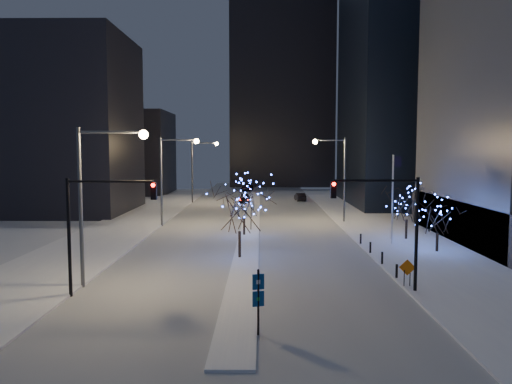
{
  "coord_description": "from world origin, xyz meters",
  "views": [
    {
      "loc": [
        1.2,
        -28.58,
        8.64
      ],
      "look_at": [
        0.75,
        14.02,
        5.0
      ],
      "focal_mm": 35.0,
      "sensor_mm": 36.0,
      "label": 1
    }
  ],
  "objects_px": {
    "holiday_tree_plaza_far": "(407,203)",
    "wayfinding_sign": "(258,295)",
    "street_lamp_w_far": "(199,163)",
    "holiday_tree_median_far": "(244,201)",
    "car_mid": "(300,197)",
    "construction_sign": "(407,270)",
    "street_lamp_w_mid": "(171,169)",
    "traffic_signal_east": "(391,215)",
    "street_lamp_w_near": "(97,184)",
    "traffic_signal_west": "(95,217)",
    "car_near": "(245,198)",
    "holiday_tree_plaza_near": "(438,216)",
    "car_far": "(247,188)",
    "holiday_tree_median_near": "(240,206)",
    "street_lamp_east": "(337,168)"
  },
  "relations": [
    {
      "from": "car_near",
      "to": "holiday_tree_plaza_near",
      "type": "height_order",
      "value": "holiday_tree_plaza_near"
    },
    {
      "from": "street_lamp_w_far",
      "to": "construction_sign",
      "type": "height_order",
      "value": "street_lamp_w_far"
    },
    {
      "from": "street_lamp_w_far",
      "to": "street_lamp_w_near",
      "type": "bearing_deg",
      "value": -90.0
    },
    {
      "from": "holiday_tree_plaza_near",
      "to": "holiday_tree_plaza_far",
      "type": "bearing_deg",
      "value": 98.59
    },
    {
      "from": "holiday_tree_median_far",
      "to": "holiday_tree_plaza_near",
      "type": "height_order",
      "value": "holiday_tree_median_far"
    },
    {
      "from": "street_lamp_w_far",
      "to": "street_lamp_east",
      "type": "xyz_separation_m",
      "value": [
        19.02,
        -22.0,
        -0.05
      ]
    },
    {
      "from": "street_lamp_w_near",
      "to": "car_near",
      "type": "bearing_deg",
      "value": 81.47
    },
    {
      "from": "street_lamp_w_near",
      "to": "car_near",
      "type": "height_order",
      "value": "street_lamp_w_near"
    },
    {
      "from": "holiday_tree_plaza_near",
      "to": "traffic_signal_west",
      "type": "bearing_deg",
      "value": -152.4
    },
    {
      "from": "holiday_tree_median_far",
      "to": "car_mid",
      "type": "bearing_deg",
      "value": 76.52
    },
    {
      "from": "traffic_signal_west",
      "to": "holiday_tree_median_near",
      "type": "bearing_deg",
      "value": 52.24
    },
    {
      "from": "street_lamp_w_mid",
      "to": "construction_sign",
      "type": "relative_size",
      "value": 5.94
    },
    {
      "from": "traffic_signal_west",
      "to": "holiday_tree_median_far",
      "type": "xyz_separation_m",
      "value": [
        7.94,
        20.69,
        -1.18
      ]
    },
    {
      "from": "car_mid",
      "to": "car_far",
      "type": "bearing_deg",
      "value": -70.53
    },
    {
      "from": "street_lamp_w_mid",
      "to": "traffic_signal_east",
      "type": "bearing_deg",
      "value": -55.49
    },
    {
      "from": "holiday_tree_plaza_near",
      "to": "street_lamp_w_near",
      "type": "bearing_deg",
      "value": -156.65
    },
    {
      "from": "street_lamp_w_near",
      "to": "holiday_tree_median_near",
      "type": "bearing_deg",
      "value": 44.34
    },
    {
      "from": "street_lamp_w_far",
      "to": "holiday_tree_median_far",
      "type": "xyz_separation_m",
      "value": [
        8.44,
        -31.32,
        -2.92
      ]
    },
    {
      "from": "street_lamp_w_far",
      "to": "wayfinding_sign",
      "type": "xyz_separation_m",
      "value": [
        10.01,
        -58.0,
        -4.58
      ]
    },
    {
      "from": "traffic_signal_west",
      "to": "car_mid",
      "type": "distance_m",
      "value": 57.65
    },
    {
      "from": "holiday_tree_median_near",
      "to": "holiday_tree_plaza_far",
      "type": "height_order",
      "value": "holiday_tree_median_near"
    },
    {
      "from": "holiday_tree_median_near",
      "to": "holiday_tree_plaza_near",
      "type": "xyz_separation_m",
      "value": [
        16.42,
        2.48,
        -1.12
      ]
    },
    {
      "from": "traffic_signal_west",
      "to": "holiday_tree_median_far",
      "type": "bearing_deg",
      "value": 69.0
    },
    {
      "from": "street_lamp_w_mid",
      "to": "street_lamp_east",
      "type": "xyz_separation_m",
      "value": [
        19.02,
        3.0,
        -0.05
      ]
    },
    {
      "from": "street_lamp_w_near",
      "to": "traffic_signal_west",
      "type": "bearing_deg",
      "value": -76.04
    },
    {
      "from": "street_lamp_w_near",
      "to": "construction_sign",
      "type": "height_order",
      "value": "street_lamp_w_near"
    },
    {
      "from": "car_far",
      "to": "holiday_tree_median_far",
      "type": "distance_m",
      "value": 54.09
    },
    {
      "from": "car_mid",
      "to": "construction_sign",
      "type": "bearing_deg",
      "value": 86.3
    },
    {
      "from": "construction_sign",
      "to": "holiday_tree_plaza_near",
      "type": "bearing_deg",
      "value": 73.33
    },
    {
      "from": "traffic_signal_west",
      "to": "car_mid",
      "type": "relative_size",
      "value": 1.74
    },
    {
      "from": "street_lamp_w_far",
      "to": "construction_sign",
      "type": "relative_size",
      "value": 5.94
    },
    {
      "from": "holiday_tree_median_near",
      "to": "street_lamp_east",
      "type": "bearing_deg",
      "value": 61.82
    },
    {
      "from": "traffic_signal_west",
      "to": "holiday_tree_median_far",
      "type": "height_order",
      "value": "traffic_signal_west"
    },
    {
      "from": "car_mid",
      "to": "street_lamp_east",
      "type": "bearing_deg",
      "value": 88.83
    },
    {
      "from": "holiday_tree_plaza_near",
      "to": "street_lamp_w_far",
      "type": "bearing_deg",
      "value": 122.34
    },
    {
      "from": "street_lamp_w_mid",
      "to": "street_lamp_w_far",
      "type": "distance_m",
      "value": 25.0
    },
    {
      "from": "car_far",
      "to": "holiday_tree_plaza_far",
      "type": "xyz_separation_m",
      "value": [
        16.75,
        -56.11,
        2.88
      ]
    },
    {
      "from": "traffic_signal_west",
      "to": "wayfinding_sign",
      "type": "xyz_separation_m",
      "value": [
        9.51,
        -6.0,
        -2.84
      ]
    },
    {
      "from": "street_lamp_w_mid",
      "to": "car_near",
      "type": "relative_size",
      "value": 2.22
    },
    {
      "from": "holiday_tree_plaza_far",
      "to": "wayfinding_sign",
      "type": "distance_m",
      "value": 28.32
    },
    {
      "from": "wayfinding_sign",
      "to": "car_far",
      "type": "bearing_deg",
      "value": 74.68
    },
    {
      "from": "street_lamp_w_mid",
      "to": "street_lamp_w_near",
      "type": "bearing_deg",
      "value": -90.0
    },
    {
      "from": "wayfinding_sign",
      "to": "street_lamp_w_near",
      "type": "bearing_deg",
      "value": 124.07
    },
    {
      "from": "traffic_signal_west",
      "to": "wayfinding_sign",
      "type": "distance_m",
      "value": 11.6
    },
    {
      "from": "street_lamp_w_near",
      "to": "car_mid",
      "type": "distance_m",
      "value": 56.04
    },
    {
      "from": "car_far",
      "to": "construction_sign",
      "type": "xyz_separation_m",
      "value": [
        12.01,
        -72.7,
        0.43
      ]
    },
    {
      "from": "construction_sign",
      "to": "street_lamp_w_far",
      "type": "bearing_deg",
      "value": 121.99
    },
    {
      "from": "car_near",
      "to": "car_far",
      "type": "distance_m",
      "value": 23.09
    },
    {
      "from": "car_far",
      "to": "holiday_tree_plaza_far",
      "type": "relative_size",
      "value": 0.93
    },
    {
      "from": "car_near",
      "to": "construction_sign",
      "type": "xyz_separation_m",
      "value": [
        11.8,
        -49.62,
        0.4
      ]
    }
  ]
}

